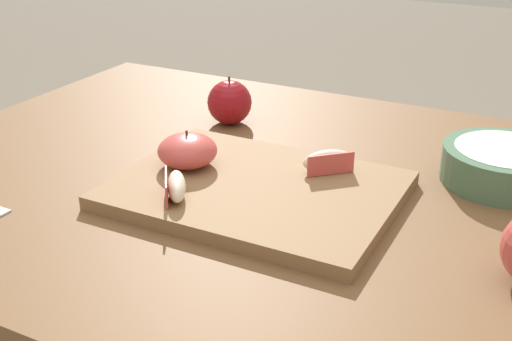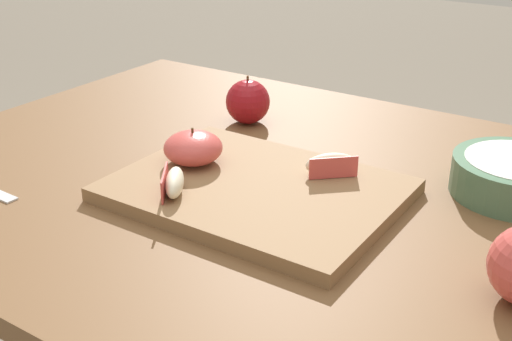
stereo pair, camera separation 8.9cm
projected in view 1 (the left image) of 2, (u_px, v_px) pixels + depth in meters
The scene contains 7 objects.
dining_table at pixel (249, 245), 1.02m from camera, with size 1.11×0.86×0.78m.
cutting_board at pixel (256, 190), 0.90m from camera, with size 0.38×0.29×0.02m.
apple_half_skin_up at pixel (187, 151), 0.94m from camera, with size 0.09×0.09×0.05m.
apple_wedge_middle at pixel (328, 161), 0.93m from camera, with size 0.07×0.07×0.03m.
apple_wedge_front at pixel (176, 186), 0.85m from camera, with size 0.06×0.07×0.03m.
whole_apple_red_delicious at pixel (230, 102), 1.15m from camera, with size 0.08×0.08×0.09m.
ceramic_fruit_bowl at pixel (504, 164), 0.94m from camera, with size 0.18×0.18×0.05m.
Camera 1 is at (0.41, -0.78, 1.19)m, focal length 45.87 mm.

